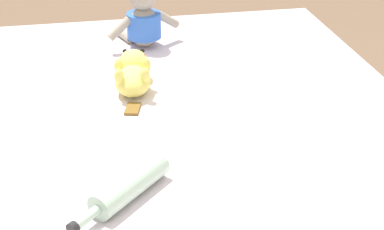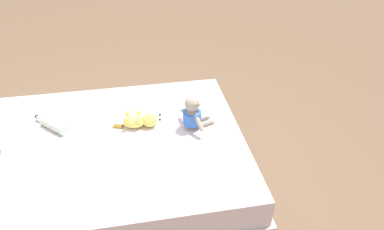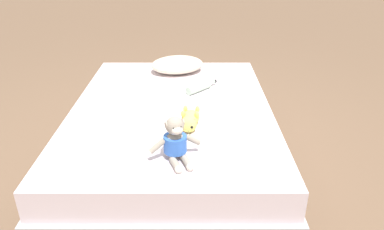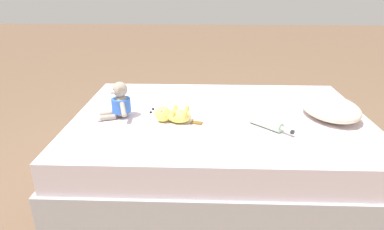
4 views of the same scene
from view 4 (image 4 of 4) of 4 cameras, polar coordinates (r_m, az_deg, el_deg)
The scene contains 6 objects.
ground_plane at distance 2.42m, azimuth 4.47°, elevation -9.27°, with size 16.00×16.00×0.00m, color brown.
bed at distance 2.32m, azimuth 4.62°, elevation -4.88°, with size 1.39×1.96×0.42m.
pillow at distance 2.34m, azimuth 22.33°, elevation 1.12°, with size 0.51×0.43×0.13m.
plush_monkey at distance 2.21m, azimuth -12.20°, elevation 2.02°, with size 0.28×0.25×0.24m.
plush_yellow_creature at distance 2.10m, azimuth -3.35°, elevation 0.03°, with size 0.13×0.33×0.10m.
glass_bottle at distance 2.07m, azimuth 12.50°, elevation -1.33°, with size 0.24×0.24×0.06m.
Camera 4 is at (2.06, -0.11, 1.26)m, focal length 31.54 mm.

